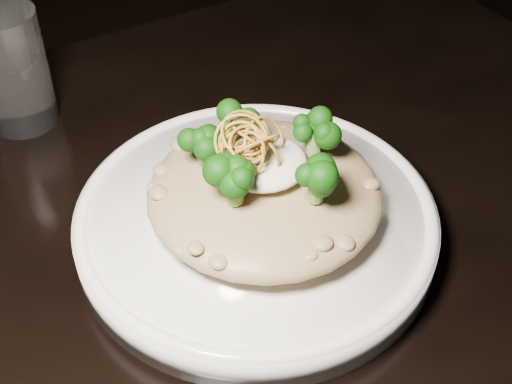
% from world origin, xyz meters
% --- Properties ---
extents(table, '(1.10, 0.80, 0.75)m').
position_xyz_m(table, '(0.00, 0.00, 0.67)').
color(table, black).
rests_on(table, ground).
extents(plate, '(0.32, 0.32, 0.03)m').
position_xyz_m(plate, '(0.07, -0.01, 0.77)').
color(plate, white).
rests_on(plate, table).
extents(risotto, '(0.20, 0.20, 0.04)m').
position_xyz_m(risotto, '(0.07, -0.01, 0.81)').
color(risotto, brown).
rests_on(risotto, plate).
extents(broccoli, '(0.13, 0.13, 0.05)m').
position_xyz_m(broccoli, '(0.07, -0.01, 0.85)').
color(broccoli, black).
rests_on(broccoli, risotto).
extents(cheese, '(0.07, 0.07, 0.02)m').
position_xyz_m(cheese, '(0.07, -0.01, 0.84)').
color(cheese, silver).
rests_on(cheese, risotto).
extents(shallots, '(0.07, 0.07, 0.04)m').
position_xyz_m(shallots, '(0.06, -0.01, 0.87)').
color(shallots, brown).
rests_on(shallots, cheese).
extents(drinking_glass, '(0.09, 0.09, 0.13)m').
position_xyz_m(drinking_glass, '(-0.06, 0.27, 0.81)').
color(drinking_glass, white).
rests_on(drinking_glass, table).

